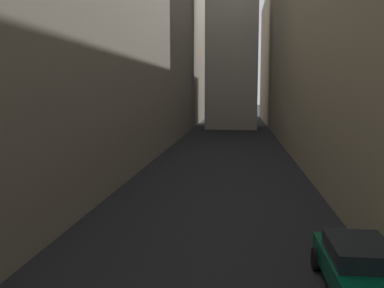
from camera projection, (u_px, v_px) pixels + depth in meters
ground_plane at (225, 155)px, 36.21m from camera, size 264.00×264.00×0.00m
building_block_left at (93, 11)px, 37.92m from camera, size 12.74×108.00×25.00m
building_block_right at (378, 25)px, 35.47m from camera, size 14.18×108.00×21.65m
parked_car_right_far at (359, 267)px, 11.37m from camera, size 1.91×4.39×1.44m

